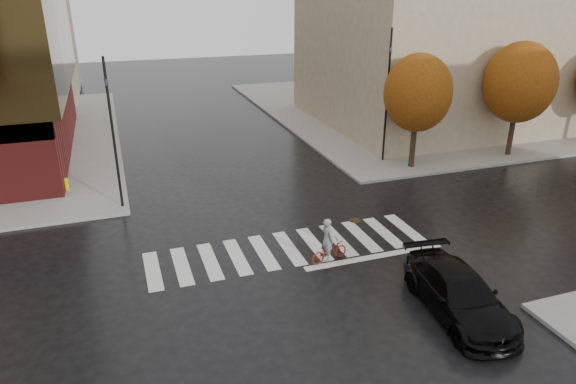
# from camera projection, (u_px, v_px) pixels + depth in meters

# --- Properties ---
(ground) EXTENTS (120.00, 120.00, 0.00)m
(ground) POSITION_uv_depth(u_px,v_px,m) (293.00, 254.00, 20.71)
(ground) COLOR black
(ground) RESTS_ON ground
(sidewalk_ne) EXTENTS (30.00, 30.00, 0.15)m
(sidewalk_ne) POSITION_uv_depth(u_px,v_px,m) (436.00, 105.00, 45.42)
(sidewalk_ne) COLOR gray
(sidewalk_ne) RESTS_ON ground
(crosswalk) EXTENTS (12.00, 3.00, 0.01)m
(crosswalk) POSITION_uv_depth(u_px,v_px,m) (289.00, 248.00, 21.14)
(crosswalk) COLOR silver
(crosswalk) RESTS_ON ground
(tree_ne_a) EXTENTS (3.80, 3.80, 6.50)m
(tree_ne_a) POSITION_uv_depth(u_px,v_px,m) (418.00, 93.00, 28.53)
(tree_ne_a) COLOR black
(tree_ne_a) RESTS_ON sidewalk_ne
(tree_ne_b) EXTENTS (4.20, 4.20, 6.89)m
(tree_ne_b) POSITION_uv_depth(u_px,v_px,m) (520.00, 83.00, 30.59)
(tree_ne_b) COLOR black
(tree_ne_b) RESTS_ON sidewalk_ne
(sedan) EXTENTS (2.57, 5.26, 1.47)m
(sedan) POSITION_uv_depth(u_px,v_px,m) (459.00, 294.00, 16.73)
(sedan) COLOR black
(sedan) RESTS_ON ground
(cyclist) EXTENTS (1.70, 0.91, 1.84)m
(cyclist) POSITION_uv_depth(u_px,v_px,m) (329.00, 247.00, 19.93)
(cyclist) COLOR maroon
(cyclist) RESTS_ON ground
(traffic_light_nw) EXTENTS (0.19, 0.16, 7.06)m
(traffic_light_nw) POSITION_uv_depth(u_px,v_px,m) (112.00, 125.00, 23.27)
(traffic_light_nw) COLOR black
(traffic_light_nw) RESTS_ON sidewalk_nw
(traffic_light_ne) EXTENTS (0.21, 0.23, 7.71)m
(traffic_light_ne) POSITION_uv_depth(u_px,v_px,m) (388.00, 87.00, 29.57)
(traffic_light_ne) COLOR black
(traffic_light_ne) RESTS_ON sidewalk_ne
(fire_hydrant) EXTENTS (0.24, 0.24, 0.67)m
(fire_hydrant) POSITION_uv_depth(u_px,v_px,m) (66.00, 183.00, 26.55)
(fire_hydrant) COLOR yellow
(fire_hydrant) RESTS_ON sidewalk_nw
(manhole) EXTENTS (0.59, 0.59, 0.01)m
(manhole) POSITION_uv_depth(u_px,v_px,m) (355.00, 221.00, 23.59)
(manhole) COLOR #403217
(manhole) RESTS_ON ground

